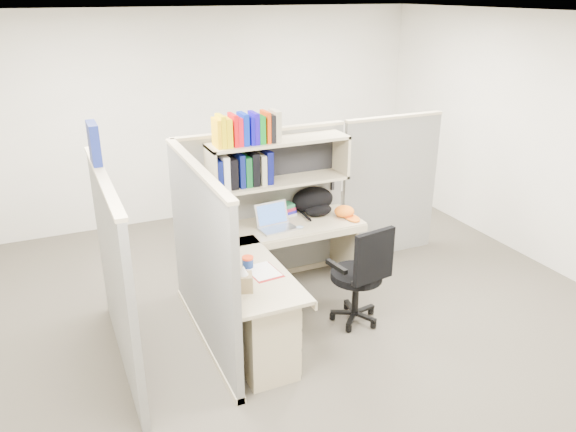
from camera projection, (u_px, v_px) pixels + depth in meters
name	position (u px, v px, depth m)	size (l,w,h in m)	color
ground	(299.00, 319.00, 5.30)	(6.00, 6.00, 0.00)	#363229
room_shell	(301.00, 153.00, 4.69)	(6.00, 6.00, 6.00)	beige
cubicle	(243.00, 219.00, 5.21)	(3.79, 1.84, 1.95)	#5F605B
desk	(270.00, 302.00, 4.74)	(1.74, 1.75, 0.73)	tan
laptop	(277.00, 217.00, 5.40)	(0.34, 0.34, 0.25)	#AEAEB2
backpack	(315.00, 201.00, 5.78)	(0.45, 0.34, 0.26)	black
orange_cap	(344.00, 211.00, 5.73)	(0.21, 0.24, 0.11)	orange
snack_canister	(248.00, 262.00, 4.68)	(0.10, 0.10, 0.10)	navy
tissue_box	(244.00, 278.00, 4.30)	(0.13, 0.13, 0.21)	#8B754E
mouse	(300.00, 227.00, 5.45)	(0.08, 0.05, 0.03)	#8FAACB
paper_cup	(263.00, 217.00, 5.60)	(0.07, 0.07, 0.09)	white
book_stack	(283.00, 208.00, 5.79)	(0.19, 0.25, 0.12)	gray
loose_paper	(263.00, 271.00, 4.63)	(0.22, 0.29, 0.00)	silver
task_chair	(359.00, 290.00, 5.11)	(0.55, 0.51, 1.00)	black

